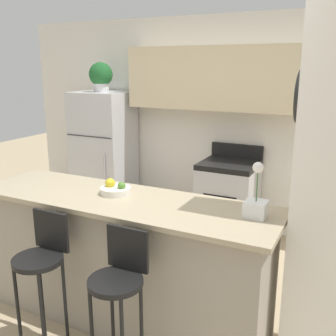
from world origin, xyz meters
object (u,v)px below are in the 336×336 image
object	(u,v)px
stove_range	(228,199)
fruit_bowl	(115,189)
potted_plant_on_fridge	(101,76)
refrigerator	(104,155)
trash_bin	(134,212)
orchid_vase	(256,203)
bar_stool_left	(42,263)
bar_stool_right	(119,285)

from	to	relation	value
stove_range	fruit_bowl	bearing A→B (deg)	-100.45
potted_plant_on_fridge	fruit_bowl	bearing A→B (deg)	-52.21
refrigerator	stove_range	bearing A→B (deg)	0.45
refrigerator	trash_bin	world-z (taller)	refrigerator
refrigerator	stove_range	world-z (taller)	refrigerator
orchid_vase	stove_range	bearing A→B (deg)	112.60
stove_range	potted_plant_on_fridge	size ratio (longest dim) A/B	2.92
refrigerator	potted_plant_on_fridge	xyz separation A→B (m)	(-0.00, 0.00, 1.02)
bar_stool_left	bar_stool_right	bearing A→B (deg)	0.00
orchid_vase	trash_bin	world-z (taller)	orchid_vase
bar_stool_left	potted_plant_on_fridge	distance (m)	2.91
potted_plant_on_fridge	stove_range	bearing A→B (deg)	0.45
bar_stool_right	refrigerator	bearing A→B (deg)	127.02
trash_bin	fruit_bowl	bearing A→B (deg)	-62.85
trash_bin	bar_stool_right	bearing A→B (deg)	-60.68
refrigerator	fruit_bowl	xyz separation A→B (m)	(1.39, -1.79, 0.23)
bar_stool_right	orchid_vase	world-z (taller)	orchid_vase
bar_stool_left	trash_bin	xyz separation A→B (m)	(-0.61, 2.19, -0.49)
stove_range	potted_plant_on_fridge	xyz separation A→B (m)	(-1.72, -0.01, 1.38)
refrigerator	orchid_vase	xyz separation A→B (m)	(2.47, -1.78, 0.29)
stove_range	fruit_bowl	size ratio (longest dim) A/B	4.54
stove_range	trash_bin	size ratio (longest dim) A/B	2.82
stove_range	bar_stool_left	distance (m)	2.48
stove_range	bar_stool_right	xyz separation A→B (m)	(0.08, -2.41, 0.21)
bar_stool_left	trash_bin	bearing A→B (deg)	105.51
fruit_bowl	potted_plant_on_fridge	bearing A→B (deg)	127.79
trash_bin	refrigerator	bearing A→B (deg)	160.41
refrigerator	stove_range	size ratio (longest dim) A/B	1.54
orchid_vase	trash_bin	xyz separation A→B (m)	(-1.90, 1.58, -0.93)
orchid_vase	bar_stool_right	bearing A→B (deg)	-137.63
bar_stool_left	potted_plant_on_fridge	size ratio (longest dim) A/B	2.75
potted_plant_on_fridge	bar_stool_right	bearing A→B (deg)	-52.98
potted_plant_on_fridge	orchid_vase	bearing A→B (deg)	-35.83
bar_stool_right	fruit_bowl	bearing A→B (deg)	124.64
bar_stool_right	orchid_vase	size ratio (longest dim) A/B	2.77
orchid_vase	trash_bin	size ratio (longest dim) A/B	0.96
refrigerator	potted_plant_on_fridge	world-z (taller)	potted_plant_on_fridge
orchid_vase	refrigerator	bearing A→B (deg)	144.17
potted_plant_on_fridge	orchid_vase	distance (m)	3.13
stove_range	trash_bin	xyz separation A→B (m)	(-1.15, -0.22, -0.27)
potted_plant_on_fridge	fruit_bowl	size ratio (longest dim) A/B	1.56
fruit_bowl	trash_bin	xyz separation A→B (m)	(-0.81, 1.59, -0.87)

